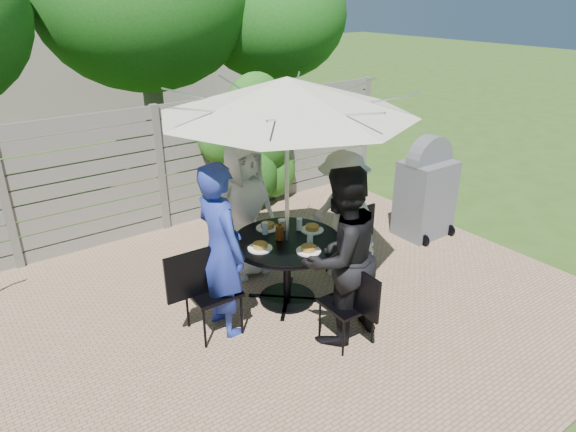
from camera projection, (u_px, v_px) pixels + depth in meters
backyard_envelope at (31, 20)px, 12.04m from camera, size 60.00×60.00×5.00m
patio_table at (287, 258)px, 5.67m from camera, size 1.23×1.23×0.78m
umbrella at (287, 96)px, 4.95m from camera, size 2.68×2.68×2.51m
chair_back at (240, 248)px, 6.47m from camera, size 0.48×0.69×0.95m
person_back at (244, 210)px, 6.14m from camera, size 0.85×0.57×1.71m
chair_left at (213, 308)px, 5.22m from camera, size 0.73×0.50×0.99m
person_left at (221, 250)px, 5.05m from camera, size 0.46×0.68×1.83m
chair_front at (347, 319)px, 5.09m from camera, size 0.45×0.66×0.90m
person_front at (340, 257)px, 4.92m from camera, size 0.91×0.72×1.82m
chair_right at (348, 255)px, 6.33m from camera, size 0.62×0.42×0.86m
person_right at (342, 217)px, 6.03m from camera, size 0.64×1.07×1.62m
plate_back at (267, 226)px, 5.82m from camera, size 0.26×0.26×0.06m
plate_left at (260, 247)px, 5.36m from camera, size 0.26×0.26×0.06m
plate_front at (309, 249)px, 5.31m from camera, size 0.26×0.26×0.06m
plate_right at (312, 229)px, 5.77m from camera, size 0.26×0.26×0.06m
glass_back at (265, 228)px, 5.67m from camera, size 0.07×0.07×0.14m
glass_front at (310, 239)px, 5.42m from camera, size 0.07×0.07×0.14m
glass_right at (299, 224)px, 5.77m from camera, size 0.07×0.07×0.14m
syrup_jug at (280, 233)px, 5.54m from camera, size 0.09×0.09×0.16m
coffee_cup at (282, 225)px, 5.76m from camera, size 0.08×0.08×0.12m
bbq_grill at (426, 191)px, 7.21m from camera, size 0.73×0.55×1.47m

